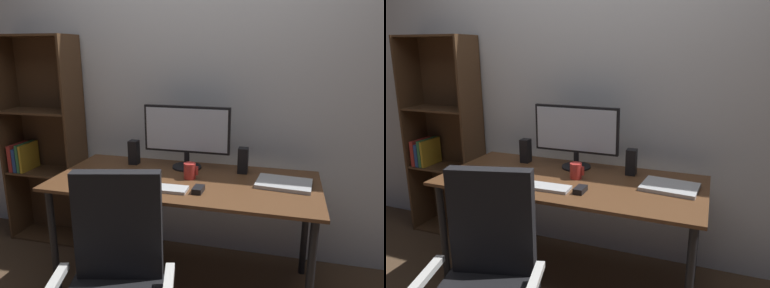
% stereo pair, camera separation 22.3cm
% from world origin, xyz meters
% --- Properties ---
extents(ground_plane, '(12.00, 12.00, 0.00)m').
position_xyz_m(ground_plane, '(0.00, 0.00, 0.00)').
color(ground_plane, '#4C3826').
extents(back_wall, '(6.40, 0.10, 2.60)m').
position_xyz_m(back_wall, '(0.00, 0.54, 1.30)').
color(back_wall, silver).
rests_on(back_wall, ground).
extents(desk, '(1.65, 0.74, 0.74)m').
position_xyz_m(desk, '(0.00, 0.00, 0.66)').
color(desk, '#56351E').
rests_on(desk, ground).
extents(monitor, '(0.59, 0.20, 0.43)m').
position_xyz_m(monitor, '(-0.05, 0.23, 0.99)').
color(monitor, black).
rests_on(monitor, desk).
extents(keyboard, '(0.29, 0.12, 0.02)m').
position_xyz_m(keyboard, '(-0.08, -0.20, 0.75)').
color(keyboard, '#B7BABC').
rests_on(keyboard, desk).
extents(mouse, '(0.06, 0.10, 0.03)m').
position_xyz_m(mouse, '(0.13, -0.18, 0.76)').
color(mouse, black).
rests_on(mouse, desk).
extents(coffee_mug, '(0.09, 0.08, 0.10)m').
position_xyz_m(coffee_mug, '(0.03, 0.03, 0.79)').
color(coffee_mug, '#B72D28').
rests_on(coffee_mug, desk).
extents(laptop, '(0.34, 0.26, 0.02)m').
position_xyz_m(laptop, '(0.60, 0.06, 0.75)').
color(laptop, '#B7BABC').
rests_on(laptop, desk).
extents(speaker_left, '(0.06, 0.07, 0.17)m').
position_xyz_m(speaker_left, '(-0.44, 0.22, 0.82)').
color(speaker_left, black).
rests_on(speaker_left, desk).
extents(speaker_right, '(0.06, 0.07, 0.17)m').
position_xyz_m(speaker_right, '(0.34, 0.22, 0.82)').
color(speaker_right, black).
rests_on(speaker_right, desk).
extents(bookshelf, '(0.61, 0.28, 1.64)m').
position_xyz_m(bookshelf, '(-1.28, 0.37, 0.80)').
color(bookshelf, '#4C331E').
rests_on(bookshelf, ground).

